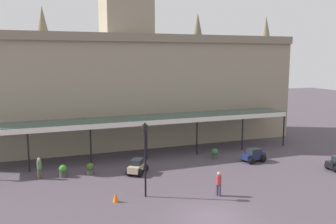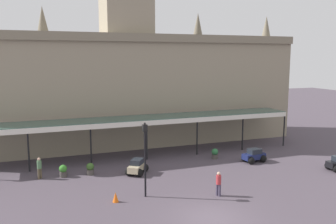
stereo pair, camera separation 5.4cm
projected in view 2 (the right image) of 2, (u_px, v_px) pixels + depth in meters
name	position (u px, v px, depth m)	size (l,w,h in m)	color
ground_plane	(211.00, 218.00, 20.96)	(140.00, 140.00, 0.00)	#4B414B
station_building	(127.00, 82.00, 38.43)	(36.55, 7.16, 20.98)	gray
entrance_canopy	(143.00, 119.00, 33.50)	(30.12, 3.26, 3.67)	#38564C
car_beige_sedan	(137.00, 168.00, 28.81)	(2.14, 2.25, 1.19)	tan
car_navy_sedan	(254.00, 156.00, 32.04)	(2.13, 1.65, 1.19)	#19214C
pedestrian_beside_cars	(39.00, 167.00, 27.53)	(0.34, 0.34, 1.67)	brown
pedestrian_crossing_forecourt	(219.00, 183.00, 24.13)	(0.34, 0.37, 1.67)	#3F384C
victorian_lamppost	(145.00, 151.00, 23.66)	(0.30, 0.30, 5.03)	black
traffic_cone	(116.00, 197.00, 23.18)	(0.40, 0.40, 0.65)	orange
planter_near_kerb	(90.00, 169.00, 28.56)	(0.60, 0.60, 0.96)	#47423D
planter_by_canopy	(63.00, 171.00, 28.03)	(0.60, 0.60, 0.96)	#47423D
planter_forecourt_centre	(215.00, 154.00, 33.02)	(0.60, 0.60, 0.96)	#47423D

